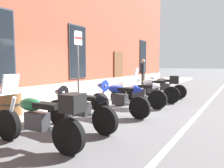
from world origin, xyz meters
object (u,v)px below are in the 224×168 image
Objects in this scene: pedestrian_dark_jacket at (143,71)px; barrel_planter at (10,100)px; motorcycle_white_sport at (136,92)px; motorcycle_silver_touring at (155,88)px; parking_sign at (78,57)px; motorcycle_green_touring at (40,118)px; motorcycle_blue_sport at (116,97)px; motorcycle_grey_naked at (164,87)px; motorcycle_black_sport at (77,106)px.

pedestrian_dark_jacket is 1.71× the size of barrel_planter.
motorcycle_white_sport is 1.32m from motorcycle_silver_touring.
motorcycle_white_sport is at bearing -159.88° from pedestrian_dark_jacket.
parking_sign reaches higher than barrel_planter.
motorcycle_green_touring reaches higher than barrel_planter.
pedestrian_dark_jacket is 6.96m from parking_sign.
parking_sign is (0.07, 1.48, 1.18)m from motorcycle_blue_sport.
motorcycle_blue_sport is 1.00× the size of motorcycle_grey_naked.
barrel_planter is at bearing 153.25° from motorcycle_silver_touring.
motorcycle_silver_touring is (2.74, -0.21, -0.00)m from motorcycle_blue_sport.
motorcycle_grey_naked is at bearing -21.36° from parking_sign.
motorcycle_green_touring is 1.02× the size of motorcycle_black_sport.
parking_sign reaches higher than pedestrian_dark_jacket.
pedestrian_dark_jacket is at bearing -0.74° from barrel_planter.
parking_sign reaches higher than motorcycle_green_touring.
motorcycle_white_sport is at bearing -32.10° from barrel_planter.
motorcycle_grey_naked is (4.17, -0.12, -0.09)m from motorcycle_blue_sport.
pedestrian_dark_jacket is at bearing 28.15° from motorcycle_silver_touring.
motorcycle_blue_sport is at bearing 175.65° from motorcycle_silver_touring.
barrel_planter is (-0.33, 2.03, 0.02)m from motorcycle_black_sport.
motorcycle_blue_sport is (1.66, -0.14, 0.02)m from motorcycle_black_sport.
motorcycle_green_touring reaches higher than motorcycle_black_sport.
motorcycle_silver_touring is at bearing -10.28° from motorcycle_white_sport.
motorcycle_silver_touring is 1.44m from motorcycle_grey_naked.
motorcycle_grey_naked is 4.59m from parking_sign.
parking_sign is at bearing 87.45° from motorcycle_blue_sport.
parking_sign is 2.53× the size of barrel_planter.
motorcycle_blue_sport is 1.43m from motorcycle_white_sport.
pedestrian_dark_jacket is (6.97, 2.06, 0.52)m from motorcycle_blue_sport.
motorcycle_grey_naked is at bearing -1.70° from motorcycle_blue_sport.
motorcycle_black_sport is 2.49m from parking_sign.
pedestrian_dark_jacket is 8.96m from barrel_planter.
motorcycle_silver_touring reaches higher than motorcycle_green_touring.
motorcycle_black_sport is 1.03× the size of motorcycle_white_sport.
motorcycle_green_touring is 1.05× the size of motorcycle_white_sport.
motorcycle_silver_touring reaches higher than motorcycle_blue_sport.
motorcycle_blue_sport is at bearing -178.87° from motorcycle_white_sport.
motorcycle_blue_sport is 0.82× the size of parking_sign.
motorcycle_white_sport is 1.24× the size of pedestrian_dark_jacket.
barrel_planter is at bearing 99.13° from motorcycle_black_sport.
motorcycle_black_sport is 0.86× the size of parking_sign.
motorcycle_grey_naked is at bearing -3.18° from motorcycle_white_sport.
motorcycle_silver_touring is 1.08× the size of motorcycle_grey_naked.
motorcycle_grey_naked is 2.07× the size of barrel_planter.
motorcycle_black_sport is at bearing -142.12° from parking_sign.
motorcycle_black_sport is 5.84m from motorcycle_grey_naked.
motorcycle_blue_sport is 7.28m from pedestrian_dark_jacket.
motorcycle_green_touring is 5.69m from motorcycle_silver_touring.
barrel_planter is (-8.95, 0.12, -0.51)m from pedestrian_dark_jacket.
motorcycle_green_touring is at bearing -152.70° from parking_sign.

